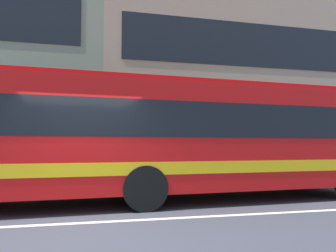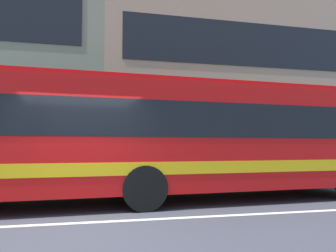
# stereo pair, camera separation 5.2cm
# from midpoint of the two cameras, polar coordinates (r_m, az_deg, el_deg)

# --- Properties ---
(ground_plane) EXTENTS (160.00, 160.00, 0.00)m
(ground_plane) POSITION_cam_midpoint_polar(r_m,az_deg,el_deg) (6.33, -15.92, -16.44)
(ground_plane) COLOR #3C3C47
(lane_centre_line) EXTENTS (60.00, 0.16, 0.01)m
(lane_centre_line) POSITION_cam_midpoint_polar(r_m,az_deg,el_deg) (6.33, -15.92, -16.40)
(lane_centre_line) COLOR silver
(lane_centre_line) RESTS_ON ground_plane
(hedge_row_far) EXTENTS (19.30, 1.10, 0.98)m
(hedge_row_far) POSITION_cam_midpoint_polar(r_m,az_deg,el_deg) (11.62, -5.76, -8.25)
(hedge_row_far) COLOR #206520
(hedge_row_far) RESTS_ON ground_plane
(apartment_block_right) EXTENTS (20.97, 8.89, 11.60)m
(apartment_block_right) POSITION_cam_midpoint_polar(r_m,az_deg,el_deg) (22.56, 16.03, 7.61)
(apartment_block_right) COLOR tan
(apartment_block_right) RESTS_ON ground_plane
(transit_bus) EXTENTS (11.96, 3.25, 3.06)m
(transit_bus) POSITION_cam_midpoint_polar(r_m,az_deg,el_deg) (8.39, -1.05, -1.80)
(transit_bus) COLOR red
(transit_bus) RESTS_ON ground_plane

